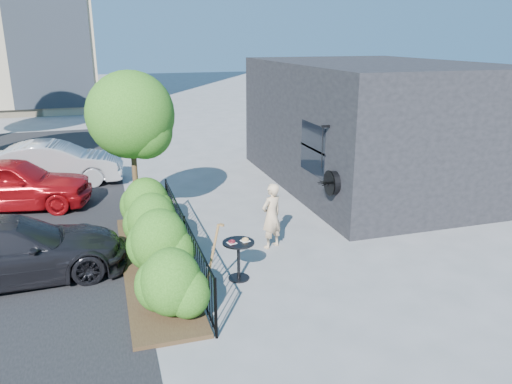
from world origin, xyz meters
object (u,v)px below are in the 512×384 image
object	(u,v)px
patio_tree	(134,120)
car_red	(11,184)
cafe_table	(239,253)
car_darkgrey	(10,250)
woman	(271,216)
car_silver	(55,163)
shovel	(210,263)

from	to	relation	value
patio_tree	car_red	xyz separation A→B (m)	(-3.41, 2.35, -2.01)
patio_tree	cafe_table	bearing A→B (deg)	-66.67
patio_tree	cafe_table	distance (m)	4.71
cafe_table	car_darkgrey	distance (m)	4.60
car_darkgrey	woman	bearing A→B (deg)	-93.94
car_darkgrey	car_silver	bearing A→B (deg)	-7.05
cafe_table	shovel	bearing A→B (deg)	-147.87
shovel	car_red	distance (m)	7.93
cafe_table	woman	size ratio (longest dim) A/B	0.56
cafe_table	car_silver	world-z (taller)	car_silver
patio_tree	woman	distance (m)	4.24
shovel	car_silver	distance (m)	9.51
patio_tree	shovel	distance (m)	4.85
car_darkgrey	patio_tree	bearing A→B (deg)	-51.95
car_silver	car_darkgrey	distance (m)	7.15
cafe_table	shovel	xyz separation A→B (m)	(-0.67, -0.42, 0.07)
cafe_table	woman	bearing A→B (deg)	49.03
cafe_table	car_red	size ratio (longest dim) A/B	0.20
patio_tree	car_darkgrey	distance (m)	4.28
woman	shovel	size ratio (longest dim) A/B	1.08
car_red	car_silver	world-z (taller)	car_red
woman	car_red	world-z (taller)	woman
car_silver	car_darkgrey	world-z (taller)	car_silver
shovel	patio_tree	bearing A→B (deg)	102.99
woman	car_darkgrey	bearing A→B (deg)	-25.41
patio_tree	car_darkgrey	size ratio (longest dim) A/B	0.87
cafe_table	car_darkgrey	size ratio (longest dim) A/B	0.19
patio_tree	cafe_table	xyz separation A→B (m)	(1.65, -3.82, -2.20)
shovel	cafe_table	bearing A→B (deg)	32.13
shovel	car_red	size ratio (longest dim) A/B	0.33
car_red	car_silver	xyz separation A→B (m)	(1.01, 2.29, -0.03)
woman	car_darkgrey	distance (m)	5.57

